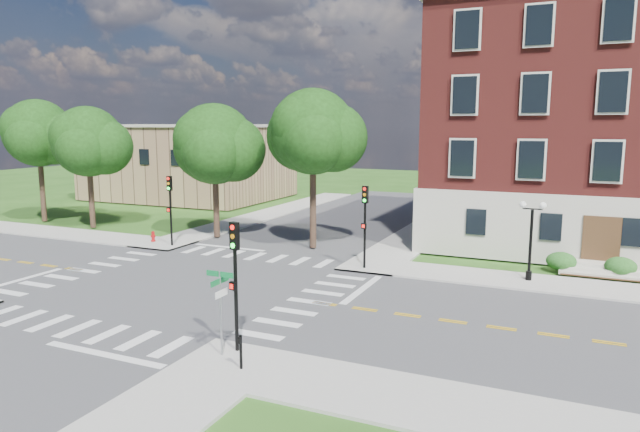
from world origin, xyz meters
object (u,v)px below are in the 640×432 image
at_px(twin_lamp_west, 531,236).
at_px(traffic_signal_ne, 365,216).
at_px(push_button_post, 240,350).
at_px(street_sign_pole, 221,296).
at_px(fire_hydrant, 153,237).
at_px(traffic_signal_se, 235,270).
at_px(traffic_signal_nw, 170,201).

bearing_deg(twin_lamp_west, traffic_signal_ne, -172.84).
bearing_deg(twin_lamp_west, push_button_post, -116.79).
xyz_separation_m(street_sign_pole, fire_hydrant, (-15.93, 15.15, -1.84)).
bearing_deg(traffic_signal_ne, fire_hydrant, 176.34).
distance_m(street_sign_pole, push_button_post, 2.11).
xyz_separation_m(traffic_signal_se, traffic_signal_nw, (-14.15, 14.06, 0.00)).
height_order(traffic_signal_se, twin_lamp_west, traffic_signal_se).
bearing_deg(street_sign_pole, twin_lamp_west, 58.49).
height_order(push_button_post, fire_hydrant, push_button_post).
height_order(traffic_signal_se, street_sign_pole, traffic_signal_se).
height_order(traffic_signal_ne, traffic_signal_nw, same).
relative_size(traffic_signal_ne, street_sign_pole, 1.55).
bearing_deg(push_button_post, fire_hydrant, 137.22).
relative_size(traffic_signal_se, street_sign_pole, 1.55).
relative_size(traffic_signal_nw, street_sign_pole, 1.55).
bearing_deg(traffic_signal_nw, twin_lamp_west, 1.50).
height_order(twin_lamp_west, push_button_post, twin_lamp_west).
height_order(traffic_signal_ne, twin_lamp_west, traffic_signal_ne).
height_order(traffic_signal_nw, twin_lamp_west, traffic_signal_nw).
xyz_separation_m(twin_lamp_west, street_sign_pole, (-9.34, -15.23, -0.21)).
distance_m(traffic_signal_se, fire_hydrant, 21.98).
bearing_deg(push_button_post, traffic_signal_ne, 93.32).
distance_m(traffic_signal_ne, street_sign_pole, 14.14).
distance_m(traffic_signal_se, push_button_post, 2.90).
bearing_deg(traffic_signal_ne, street_sign_pole, -91.64).
bearing_deg(fire_hydrant, push_button_post, -42.78).
bearing_deg(traffic_signal_se, twin_lamp_west, 58.31).
bearing_deg(traffic_signal_ne, traffic_signal_nw, 177.94).
bearing_deg(push_button_post, traffic_signal_nw, 134.53).
distance_m(traffic_signal_nw, twin_lamp_west, 23.22).
bearing_deg(traffic_signal_nw, traffic_signal_se, -44.84).
relative_size(traffic_signal_ne, push_button_post, 4.00).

